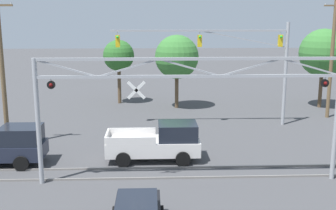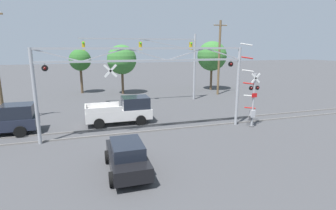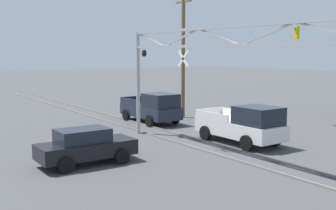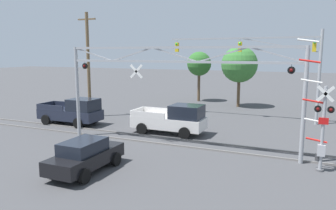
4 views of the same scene
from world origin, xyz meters
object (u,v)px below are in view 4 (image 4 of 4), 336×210
at_px(traffic_signal_span, 277,58).
at_px(background_tree_beyond_span, 199,64).
at_px(crossing_gantry, 174,75).
at_px(pickup_truck_following, 74,112).
at_px(sedan_waiting, 85,155).
at_px(pickup_truck_lead, 173,119).
at_px(background_tree_far_left_verge, 239,65).
at_px(utility_pole_left, 88,64).
at_px(crossing_signal_mast, 321,127).

bearing_deg(traffic_signal_span, background_tree_beyond_span, 138.43).
bearing_deg(crossing_gantry, pickup_truck_following, 164.43).
relative_size(crossing_gantry, sedan_waiting, 3.42).
height_order(traffic_signal_span, pickup_truck_lead, traffic_signal_span).
distance_m(pickup_truck_lead, background_tree_far_left_verge, 14.13).
bearing_deg(background_tree_far_left_verge, background_tree_beyond_span, 156.68).
distance_m(crossing_gantry, pickup_truck_following, 10.76).
xyz_separation_m(pickup_truck_lead, pickup_truck_following, (-8.49, -0.38, -0.00)).
distance_m(utility_pole_left, background_tree_beyond_span, 14.27).
bearing_deg(crossing_signal_mast, background_tree_beyond_span, 122.64).
xyz_separation_m(crossing_gantry, utility_pole_left, (-10.68, 5.97, 0.34)).
bearing_deg(utility_pole_left, sedan_waiting, -53.97).
relative_size(crossing_signal_mast, pickup_truck_following, 1.24).
relative_size(crossing_signal_mast, background_tree_beyond_span, 1.10).
bearing_deg(background_tree_far_left_verge, pickup_truck_lead, -97.51).
distance_m(traffic_signal_span, sedan_waiting, 18.10).
bearing_deg(pickup_truck_lead, crossing_signal_mast, -23.12).
xyz_separation_m(crossing_signal_mast, pickup_truck_following, (-17.81, 3.60, -1.15)).
xyz_separation_m(crossing_gantry, sedan_waiting, (-2.34, -5.50, -3.56)).
relative_size(pickup_truck_lead, pickup_truck_following, 1.01).
relative_size(pickup_truck_following, background_tree_far_left_verge, 0.81).
bearing_deg(pickup_truck_following, background_tree_beyond_span, 72.44).
bearing_deg(background_tree_far_left_verge, pickup_truck_following, -126.33).
bearing_deg(background_tree_beyond_span, crossing_gantry, -76.00).
bearing_deg(traffic_signal_span, crossing_signal_mast, -74.15).
bearing_deg(crossing_gantry, utility_pole_left, 150.78).
relative_size(crossing_signal_mast, traffic_signal_span, 0.50).
distance_m(pickup_truck_following, sedan_waiting, 11.15).
distance_m(crossing_signal_mast, pickup_truck_following, 18.20).
xyz_separation_m(utility_pole_left, background_tree_beyond_span, (5.96, 12.97, -0.35)).
bearing_deg(pickup_truck_lead, background_tree_beyond_span, 101.99).
relative_size(pickup_truck_lead, background_tree_far_left_verge, 0.82).
xyz_separation_m(crossing_gantry, pickup_truck_following, (-9.85, 2.75, -3.34)).
xyz_separation_m(crossing_signal_mast, traffic_signal_span, (-3.24, 11.42, 3.07)).
bearing_deg(crossing_gantry, background_tree_beyond_span, 104.00).
height_order(crossing_signal_mast, background_tree_beyond_span, crossing_signal_mast).
bearing_deg(traffic_signal_span, sedan_waiting, -113.70).
relative_size(crossing_signal_mast, utility_pole_left, 0.70).
height_order(pickup_truck_following, utility_pole_left, utility_pole_left).
relative_size(crossing_gantry, pickup_truck_lead, 2.80).
xyz_separation_m(pickup_truck_following, background_tree_beyond_span, (5.13, 16.20, 3.33)).
relative_size(traffic_signal_span, pickup_truck_lead, 2.45).
distance_m(crossing_gantry, traffic_signal_span, 11.61).
bearing_deg(crossing_signal_mast, utility_pole_left, 159.88).
relative_size(crossing_gantry, traffic_signal_span, 1.14).
height_order(traffic_signal_span, background_tree_beyond_span, traffic_signal_span).
height_order(crossing_signal_mast, background_tree_far_left_verge, crossing_signal_mast).
height_order(crossing_gantry, pickup_truck_lead, crossing_gantry).
height_order(pickup_truck_lead, pickup_truck_following, same).
bearing_deg(crossing_signal_mast, traffic_signal_span, 105.85).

